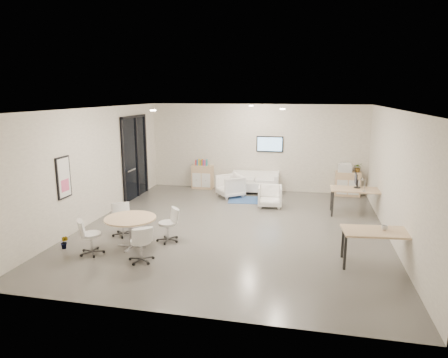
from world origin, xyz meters
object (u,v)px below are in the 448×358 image
sideboard_right (348,184)px  armchair_left (230,185)px  desk_front (380,234)px  sideboard_left (203,177)px  round_table (130,221)px  armchair_right (270,195)px  loveseat (255,183)px  desk_rear (357,192)px

sideboard_right → armchair_left: 4.18m
sideboard_right → desk_front: size_ratio=0.55×
sideboard_left → round_table: size_ratio=0.74×
sideboard_left → armchair_right: (2.79, -2.01, -0.06)m
sideboard_right → loveseat: sideboard_right is taller
loveseat → armchair_right: armchair_right is taller
sideboard_left → armchair_left: bearing=-38.0°
loveseat → round_table: loveseat is taller
loveseat → desk_rear: (3.36, -2.14, 0.37)m
sideboard_right → sideboard_left: bearing=180.0°
sideboard_right → armchair_left: bearing=-166.2°
sideboard_left → armchair_left: size_ratio=1.07×
round_table → loveseat: bearing=70.3°
loveseat → armchair_left: 1.11m
desk_rear → round_table: size_ratio=1.28×
sideboard_right → armchair_right: 3.25m
sideboard_right → loveseat: 3.30m
armchair_left → desk_rear: bearing=34.3°
armchair_left → armchair_right: (1.50, -1.01, -0.03)m
sideboard_left → loveseat: size_ratio=0.50×
desk_front → sideboard_left: bearing=126.7°
loveseat → desk_rear: size_ratio=1.14×
sideboard_left → sideboard_right: sideboard_left is taller
sideboard_left → desk_front: bearing=-47.9°
desk_rear → desk_front: size_ratio=0.98×
armchair_right → desk_rear: size_ratio=0.50×
desk_front → round_table: desk_front is taller
sideboard_right → desk_rear: bearing=-88.3°
sideboard_right → armchair_left: (-4.06, -1.00, -0.01)m
sideboard_right → armchair_left: size_ratio=1.04×
loveseat → desk_rear: 4.00m
armchair_right → round_table: armchair_right is taller
loveseat → armchair_right: (0.73, -1.81, 0.03)m
loveseat → armchair_left: bearing=-137.6°
loveseat → armchair_left: armchair_left is taller
loveseat → round_table: size_ratio=1.47×
sideboard_right → round_table: size_ratio=0.72×
sideboard_left → desk_rear: size_ratio=0.58×
loveseat → desk_front: (3.42, -5.86, 0.36)m
sideboard_left → armchair_right: 3.44m
sideboard_left → sideboard_right: (5.34, -0.00, -0.01)m
armchair_right → desk_front: desk_front is taller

